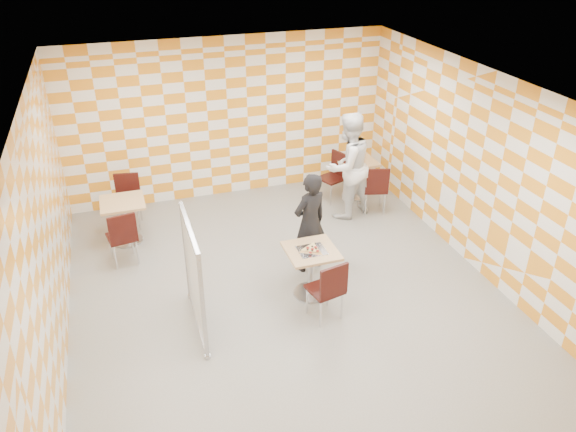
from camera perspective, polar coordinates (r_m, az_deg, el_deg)
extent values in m
plane|color=gray|center=(8.25, -0.23, -7.77)|extent=(7.00, 7.00, 0.00)
plane|color=white|center=(6.90, -0.28, 12.69)|extent=(7.00, 7.00, 0.00)
plane|color=white|center=(10.59, -6.12, 9.79)|extent=(6.00, 0.00, 6.00)
plane|color=white|center=(7.25, -23.49, -1.93)|extent=(0.00, 7.00, 7.00)
plane|color=white|center=(8.76, 18.84, 4.22)|extent=(0.00, 7.00, 7.00)
cube|color=tan|center=(7.82, 2.39, -3.57)|extent=(0.70, 0.70, 0.04)
cylinder|color=#A5A5AA|center=(8.02, 2.33, -5.75)|extent=(0.08, 0.08, 0.70)
cylinder|color=#A5A5AA|center=(8.23, 2.29, -7.79)|extent=(0.50, 0.50, 0.03)
cube|color=tan|center=(10.71, 6.98, 5.55)|extent=(0.70, 0.70, 0.04)
cylinder|color=#A5A5AA|center=(10.86, 6.87, 3.80)|extent=(0.08, 0.08, 0.70)
cylinder|color=#A5A5AA|center=(11.01, 6.76, 2.13)|extent=(0.50, 0.50, 0.03)
cube|color=tan|center=(9.49, -16.49, 1.33)|extent=(0.70, 0.70, 0.04)
cylinder|color=#A5A5AA|center=(9.65, -16.20, -0.57)|extent=(0.08, 0.08, 0.70)
cylinder|color=#A5A5AA|center=(9.82, -15.93, -2.37)|extent=(0.50, 0.50, 0.03)
cube|color=black|center=(7.57, 3.76, -7.43)|extent=(0.50, 0.50, 0.04)
cube|color=black|center=(7.29, 4.70, -6.64)|extent=(0.42, 0.13, 0.45)
cylinder|color=silver|center=(7.90, 4.05, -7.81)|extent=(0.03, 0.03, 0.43)
cylinder|color=silver|center=(7.74, 1.94, -8.58)|extent=(0.03, 0.03, 0.43)
cylinder|color=silver|center=(7.68, 5.48, -9.10)|extent=(0.03, 0.03, 0.43)
cylinder|color=silver|center=(7.52, 3.34, -9.93)|extent=(0.03, 0.03, 0.43)
cube|color=black|center=(10.32, 8.75, 2.77)|extent=(0.52, 0.52, 0.04)
cube|color=black|center=(10.03, 9.06, 3.55)|extent=(0.42, 0.15, 0.45)
cylinder|color=silver|center=(10.60, 9.39, 2.04)|extent=(0.03, 0.03, 0.43)
cylinder|color=silver|center=(10.54, 7.58, 2.01)|extent=(0.03, 0.03, 0.43)
cylinder|color=silver|center=(10.31, 9.75, 1.19)|extent=(0.03, 0.03, 0.43)
cylinder|color=silver|center=(10.24, 7.89, 1.16)|extent=(0.03, 0.03, 0.43)
cube|color=black|center=(10.63, 4.45, 3.83)|extent=(0.55, 0.55, 0.04)
cube|color=black|center=(10.66, 5.28, 5.34)|extent=(0.20, 0.40, 0.45)
cylinder|color=silver|center=(10.73, 3.12, 2.75)|extent=(0.03, 0.03, 0.43)
cylinder|color=silver|center=(10.51, 4.38, 2.12)|extent=(0.03, 0.03, 0.43)
cylinder|color=silver|center=(10.94, 4.43, 3.25)|extent=(0.03, 0.03, 0.43)
cylinder|color=silver|center=(10.73, 5.69, 2.64)|extent=(0.03, 0.03, 0.43)
cube|color=black|center=(9.06, -16.53, -2.06)|extent=(0.49, 0.49, 0.04)
cube|color=black|center=(8.77, -16.45, -1.25)|extent=(0.42, 0.11, 0.45)
cylinder|color=silver|center=(9.35, -15.57, -2.58)|extent=(0.03, 0.03, 0.43)
cylinder|color=silver|center=(9.30, -17.58, -3.07)|extent=(0.03, 0.03, 0.43)
cylinder|color=silver|center=(9.06, -15.04, -3.58)|extent=(0.03, 0.03, 0.43)
cylinder|color=silver|center=(9.01, -17.12, -4.09)|extent=(0.03, 0.03, 0.43)
cube|color=black|center=(10.07, -15.94, 1.26)|extent=(0.48, 0.48, 0.04)
cube|color=black|center=(10.14, -16.02, 3.03)|extent=(0.42, 0.11, 0.45)
cylinder|color=silver|center=(10.05, -16.81, -0.44)|extent=(0.03, 0.03, 0.43)
cylinder|color=silver|center=(10.00, -14.89, -0.30)|extent=(0.03, 0.03, 0.43)
cylinder|color=silver|center=(10.35, -16.61, 0.47)|extent=(0.03, 0.03, 0.43)
cylinder|color=silver|center=(10.30, -14.74, 0.60)|extent=(0.03, 0.03, 0.43)
cube|color=white|center=(7.28, -9.56, -6.09)|extent=(0.02, 1.30, 1.40)
cube|color=#B2B2B7|center=(6.90, -10.04, -1.17)|extent=(0.05, 1.30, 0.05)
cube|color=#B2B2B7|center=(7.71, -9.13, -10.50)|extent=(0.05, 1.30, 0.05)
cube|color=#B2B2B7|center=(6.75, -8.64, -9.11)|extent=(0.05, 0.05, 1.50)
cylinder|color=#B2B2B7|center=(7.25, -8.18, -13.96)|extent=(0.08, 0.08, 0.05)
cube|color=#B2B2B7|center=(7.82, -10.35, -3.49)|extent=(0.05, 0.05, 1.50)
cylinder|color=#B2B2B7|center=(8.25, -9.88, -8.05)|extent=(0.08, 0.08, 0.05)
imported|color=black|center=(8.38, 2.23, -0.69)|extent=(0.67, 0.55, 1.59)
imported|color=white|center=(9.91, 6.08, 5.09)|extent=(1.12, 1.00, 1.92)
cube|color=silver|center=(7.79, 2.44, -3.51)|extent=(0.38, 0.34, 0.01)
cone|color=tan|center=(7.79, 2.44, -3.43)|extent=(0.40, 0.40, 0.02)
cone|color=#F2D88C|center=(7.80, 2.39, -3.26)|extent=(0.33, 0.33, 0.01)
cylinder|color=maroon|center=(7.68, 2.28, -3.73)|extent=(0.04, 0.04, 0.01)
cylinder|color=maroon|center=(7.72, 3.02, -3.56)|extent=(0.04, 0.04, 0.01)
cylinder|color=maroon|center=(7.76, 2.50, -3.36)|extent=(0.04, 0.04, 0.01)
cylinder|color=maroon|center=(7.78, 2.02, -3.23)|extent=(0.04, 0.04, 0.01)
cylinder|color=maroon|center=(7.80, 2.83, -3.17)|extent=(0.04, 0.04, 0.01)
torus|color=black|center=(7.77, 2.87, -3.32)|extent=(0.03, 0.03, 0.01)
torus|color=black|center=(7.72, 2.46, -3.52)|extent=(0.03, 0.03, 0.01)
torus|color=black|center=(7.81, 2.48, -3.10)|extent=(0.03, 0.03, 0.01)
torus|color=black|center=(7.74, 2.01, -3.43)|extent=(0.03, 0.03, 0.01)
cylinder|color=white|center=(10.69, 6.26, 6.13)|extent=(0.06, 0.06, 0.16)
cylinder|color=red|center=(10.65, 6.29, 6.63)|extent=(0.04, 0.04, 0.04)
cylinder|color=black|center=(10.72, 7.49, 6.23)|extent=(0.07, 0.07, 0.20)
cylinder|color=red|center=(10.68, 7.53, 6.80)|extent=(0.03, 0.03, 0.03)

